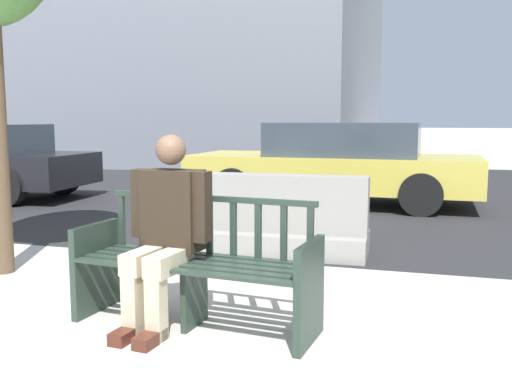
# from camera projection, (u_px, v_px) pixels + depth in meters

# --- Properties ---
(ground_plane) EXTENTS (200.00, 200.00, 0.00)m
(ground_plane) POSITION_uv_depth(u_px,v_px,m) (90.00, 373.00, 3.21)
(ground_plane) COLOR #B7B2A8
(street_asphalt) EXTENTS (120.00, 12.00, 0.01)m
(street_asphalt) POSITION_uv_depth(u_px,v_px,m) (331.00, 190.00, 11.49)
(street_asphalt) COLOR #28282B
(street_asphalt) RESTS_ON ground
(street_bench) EXTENTS (1.73, 0.69, 0.88)m
(street_bench) POSITION_uv_depth(u_px,v_px,m) (196.00, 269.00, 3.91)
(street_bench) COLOR #28382D
(street_bench) RESTS_ON ground
(seated_person) EXTENTS (0.59, 0.75, 1.31)m
(seated_person) POSITION_uv_depth(u_px,v_px,m) (166.00, 227.00, 3.89)
(seated_person) COLOR #2D2319
(seated_person) RESTS_ON ground
(jersey_barrier_centre) EXTENTS (2.02, 0.74, 0.84)m
(jersey_barrier_centre) POSITION_uv_depth(u_px,v_px,m) (273.00, 221.00, 6.05)
(jersey_barrier_centre) COLOR gray
(jersey_barrier_centre) RESTS_ON ground
(car_taxi_near) EXTENTS (4.77, 2.03, 1.36)m
(car_taxi_near) POSITION_uv_depth(u_px,v_px,m) (336.00, 163.00, 9.57)
(car_taxi_near) COLOR #DBC64C
(car_taxi_near) RESTS_ON ground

